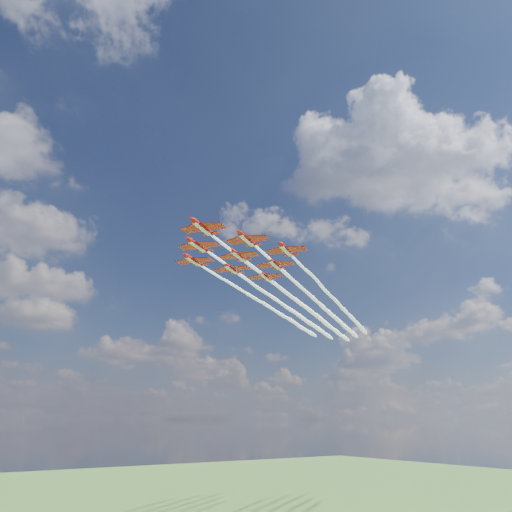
% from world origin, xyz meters
% --- Properties ---
extents(jet_lead, '(107.32, 78.76, 2.83)m').
position_xyz_m(jet_lead, '(28.53, 27.52, 73.79)').
color(jet_lead, '#A50E09').
extents(jet_row2_port, '(107.32, 78.76, 2.83)m').
position_xyz_m(jet_row2_port, '(40.62, 28.46, 73.79)').
color(jet_row2_port, '#A50E09').
extents(jet_row2_starb, '(107.32, 78.76, 2.83)m').
position_xyz_m(jet_row2_starb, '(33.19, 38.72, 73.79)').
color(jet_row2_starb, '#A50E09').
extents(jet_row3_port, '(107.32, 78.76, 2.83)m').
position_xyz_m(jet_row3_port, '(52.72, 29.40, 73.79)').
color(jet_row3_port, '#A50E09').
extents(jet_row3_centre, '(107.32, 78.76, 2.83)m').
position_xyz_m(jet_row3_centre, '(45.28, 39.66, 73.79)').
color(jet_row3_centre, '#A50E09').
extents(jet_row3_starb, '(107.32, 78.76, 2.83)m').
position_xyz_m(jet_row3_starb, '(37.85, 49.92, 73.79)').
color(jet_row3_starb, '#A50E09').
extents(jet_row4_port, '(107.32, 78.76, 2.83)m').
position_xyz_m(jet_row4_port, '(57.37, 40.60, 73.79)').
color(jet_row4_port, '#A50E09').
extents(jet_row4_starb, '(107.32, 78.76, 2.83)m').
position_xyz_m(jet_row4_starb, '(49.94, 50.86, 73.79)').
color(jet_row4_starb, '#A50E09').
extents(jet_tail, '(107.32, 78.76, 2.83)m').
position_xyz_m(jet_tail, '(62.03, 51.79, 73.79)').
color(jet_tail, '#A50E09').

